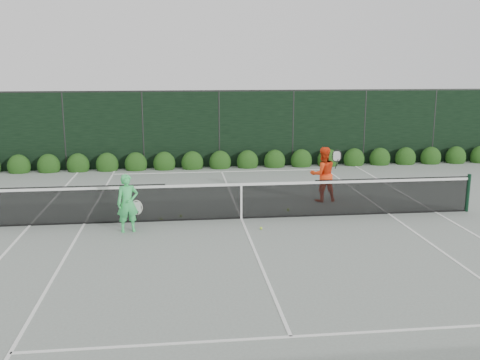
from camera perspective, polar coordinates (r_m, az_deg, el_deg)
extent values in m
plane|color=gray|center=(14.39, 0.14, -4.15)|extent=(80.00, 80.00, 0.00)
cylinder|color=#11331F|center=(16.27, 23.14, -1.27)|extent=(0.10, 0.10, 1.07)
cube|color=black|center=(14.39, -16.72, -2.58)|extent=(4.40, 0.01, 1.02)
cube|color=black|center=(14.26, 0.14, -2.30)|extent=(4.00, 0.01, 0.96)
cube|color=black|center=(15.31, 15.95, -1.65)|extent=(4.40, 0.01, 1.02)
cube|color=white|center=(14.15, 0.14, -0.48)|extent=(12.80, 0.03, 0.07)
cube|color=black|center=(14.38, 0.14, -4.07)|extent=(12.80, 0.02, 0.04)
cube|color=white|center=(14.26, 0.14, -2.39)|extent=(0.05, 0.03, 0.91)
imported|color=#3FD769|center=(13.42, -11.90, -2.44)|extent=(0.59, 0.45, 1.44)
torus|color=beige|center=(13.53, -10.99, -2.90)|extent=(0.30, 0.02, 0.30)
cylinder|color=black|center=(13.60, -10.95, -3.87)|extent=(0.10, 0.03, 0.30)
imported|color=#FC4015|center=(16.22, 8.83, 0.60)|extent=(0.86, 0.70, 1.65)
torus|color=black|center=(16.02, 10.30, 2.53)|extent=(0.30, 0.04, 0.30)
cylinder|color=black|center=(16.06, 10.27, 1.69)|extent=(0.10, 0.03, 0.30)
cube|color=white|center=(14.80, -21.52, -4.53)|extent=(0.06, 23.77, 0.01)
cube|color=white|center=(15.97, 20.12, -3.23)|extent=(0.06, 23.77, 0.01)
cube|color=white|center=(14.51, -16.27, -4.49)|extent=(0.06, 23.77, 0.01)
cube|color=white|center=(15.41, 15.55, -3.47)|extent=(0.06, 23.77, 0.01)
cube|color=white|center=(25.96, -2.97, 3.27)|extent=(11.03, 0.06, 0.01)
cube|color=white|center=(20.57, -1.97, 0.89)|extent=(8.23, 0.06, 0.01)
cube|color=white|center=(8.52, 5.46, -16.30)|extent=(8.23, 0.06, 0.01)
cube|color=white|center=(14.39, 0.14, -4.12)|extent=(0.06, 12.80, 0.01)
cube|color=black|center=(21.42, -2.24, 5.39)|extent=(32.00, 0.06, 3.00)
cube|color=#262826|center=(21.29, -2.28, 9.49)|extent=(32.00, 0.06, 0.06)
cylinder|color=#262826|center=(21.80, -18.23, 4.91)|extent=(0.08, 0.08, 3.00)
cylinder|color=#262826|center=(21.40, -10.31, 5.20)|extent=(0.08, 0.08, 3.00)
cylinder|color=#262826|center=(21.42, -2.24, 5.39)|extent=(0.08, 0.08, 3.00)
cylinder|color=#262826|center=(21.85, 5.66, 5.48)|extent=(0.08, 0.08, 3.00)
cylinder|color=#262826|center=(22.68, 13.12, 5.47)|extent=(0.08, 0.08, 3.00)
cylinder|color=#262826|center=(23.86, 19.95, 5.38)|extent=(0.08, 0.08, 3.00)
ellipsoid|color=#143B10|center=(22.05, -22.51, 1.33)|extent=(0.86, 0.65, 0.94)
ellipsoid|color=#143B10|center=(21.78, -19.73, 1.42)|extent=(0.86, 0.65, 0.94)
ellipsoid|color=#143B10|center=(21.55, -16.88, 1.51)|extent=(0.86, 0.65, 0.94)
ellipsoid|color=#143B10|center=(21.38, -13.98, 1.59)|extent=(0.86, 0.65, 0.94)
ellipsoid|color=#143B10|center=(21.27, -11.04, 1.68)|extent=(0.86, 0.65, 0.94)
ellipsoid|color=#143B10|center=(21.21, -8.08, 1.75)|extent=(0.86, 0.65, 0.94)
ellipsoid|color=#143B10|center=(21.21, -5.10, 1.83)|extent=(0.86, 0.65, 0.94)
ellipsoid|color=#143B10|center=(21.26, -2.14, 1.90)|extent=(0.86, 0.65, 0.94)
ellipsoid|color=#143B10|center=(21.38, 0.80, 1.96)|extent=(0.86, 0.65, 0.94)
ellipsoid|color=#143B10|center=(21.55, 3.71, 2.02)|extent=(0.86, 0.65, 0.94)
ellipsoid|color=#143B10|center=(21.77, 6.56, 2.07)|extent=(0.86, 0.65, 0.94)
ellipsoid|color=#143B10|center=(22.04, 9.35, 2.11)|extent=(0.86, 0.65, 0.94)
ellipsoid|color=#143B10|center=(22.37, 12.06, 2.15)|extent=(0.86, 0.65, 0.94)
ellipsoid|color=#143B10|center=(22.74, 14.69, 2.18)|extent=(0.86, 0.65, 0.94)
ellipsoid|color=#143B10|center=(23.17, 17.23, 2.21)|extent=(0.86, 0.65, 0.94)
ellipsoid|color=#143B10|center=(23.63, 19.67, 2.23)|extent=(0.86, 0.65, 0.94)
ellipsoid|color=#143B10|center=(24.14, 22.02, 2.25)|extent=(0.86, 0.65, 0.94)
ellipsoid|color=#143B10|center=(24.68, 24.26, 2.27)|extent=(0.86, 0.65, 0.94)
sphere|color=#B9EE34|center=(14.62, -6.33, -3.82)|extent=(0.07, 0.07, 0.07)
sphere|color=#B9EE34|center=(15.20, 5.14, -3.16)|extent=(0.07, 0.07, 0.07)
sphere|color=#B9EE34|center=(13.48, 2.26, -5.15)|extent=(0.07, 0.07, 0.07)
sphere|color=#B9EE34|center=(14.39, -8.42, -4.13)|extent=(0.07, 0.07, 0.07)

